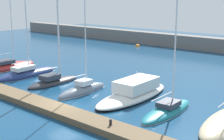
{
  "coord_description": "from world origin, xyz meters",
  "views": [
    {
      "loc": [
        20.39,
        -17.41,
        9.43
      ],
      "look_at": [
        1.28,
        4.67,
        2.72
      ],
      "focal_mm": 52.4,
      "sensor_mm": 36.0,
      "label": 1
    }
  ],
  "objects": [
    {
      "name": "dock_bollard",
      "position": [
        6.25,
        -1.22,
        0.73
      ],
      "size": [
        0.2,
        0.2,
        0.44
      ],
      "primitive_type": "cylinder",
      "color": "black",
      "rests_on": "dock_pier"
    },
    {
      "name": "sailboat_slate_fourth",
      "position": [
        -2.1,
        4.15,
        0.32
      ],
      "size": [
        1.78,
        6.39,
        13.62
      ],
      "rotation": [
        0.0,
        0.0,
        1.6
      ],
      "color": "slate",
      "rests_on": "ground_plane"
    },
    {
      "name": "sailboat_teal_sixth",
      "position": [
        7.25,
        4.7,
        0.27
      ],
      "size": [
        2.25,
        7.26,
        14.07
      ],
      "rotation": [
        0.0,
        0.0,
        1.61
      ],
      "color": "#19707F",
      "rests_on": "ground_plane"
    },
    {
      "name": "mooring_buoy_orange",
      "position": [
        -15.7,
        31.62,
        0.0
      ],
      "size": [
        0.9,
        0.9,
        0.9
      ],
      "primitive_type": "sphere",
      "color": "orange",
      "rests_on": "ground_plane"
    },
    {
      "name": "dock_pier",
      "position": [
        0.0,
        -1.22,
        0.25
      ],
      "size": [
        41.51,
        1.97,
        0.51
      ],
      "primitive_type": "cube",
      "color": "brown",
      "rests_on": "ground_plane"
    },
    {
      "name": "sailboat_red_nearest",
      "position": [
        -17.0,
        4.98,
        0.36
      ],
      "size": [
        2.65,
        8.19,
        15.84
      ],
      "rotation": [
        0.0,
        0.0,
        1.58
      ],
      "color": "#B72D28",
      "rests_on": "ground_plane"
    },
    {
      "name": "sailboat_navy_second",
      "position": [
        -12.01,
        4.59,
        0.3
      ],
      "size": [
        2.83,
        8.41,
        13.83
      ],
      "rotation": [
        0.0,
        0.0,
        1.62
      ],
      "color": "navy",
      "rests_on": "ground_plane"
    },
    {
      "name": "motorboat_white_fifth",
      "position": [
        2.7,
        6.22,
        0.5
      ],
      "size": [
        3.52,
        10.21,
        2.62
      ],
      "rotation": [
        0.0,
        0.0,
        1.6
      ],
      "color": "white",
      "rests_on": "ground_plane"
    },
    {
      "name": "sailboat_charcoal_third",
      "position": [
        -6.97,
        4.42,
        0.42
      ],
      "size": [
        1.97,
        6.63,
        14.35
      ],
      "rotation": [
        0.0,
        0.0,
        1.57
      ],
      "color": "#2D2D33",
      "rests_on": "ground_plane"
    },
    {
      "name": "ground_plane",
      "position": [
        0.0,
        0.0,
        0.0
      ],
      "size": [
        120.0,
        120.0,
        0.0
      ],
      "primitive_type": "plane",
      "color": "navy"
    }
  ]
}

